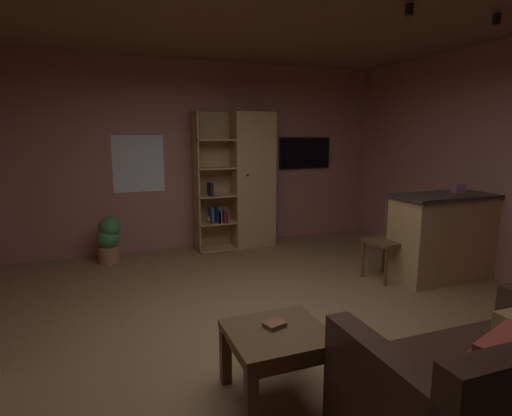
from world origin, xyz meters
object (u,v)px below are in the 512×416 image
object	(u,v)px
dining_chair	(391,235)
coffee_table	(278,344)
potted_floor_plant	(109,238)
kitchen_bar_counter	(451,235)
wall_mounted_tv	(305,153)
leather_couch	(497,396)
bookshelf_cabinet	(247,182)
table_book_0	(275,325)
tissue_box	(458,188)

from	to	relation	value
dining_chair	coffee_table	bearing A→B (deg)	-144.30
potted_floor_plant	dining_chair	bearing A→B (deg)	-30.53
kitchen_bar_counter	wall_mounted_tv	distance (m)	2.69
leather_couch	kitchen_bar_counter	bearing A→B (deg)	48.14
bookshelf_cabinet	table_book_0	bearing A→B (deg)	-107.05
tissue_box	wall_mounted_tv	world-z (taller)	wall_mounted_tv
bookshelf_cabinet	dining_chair	world-z (taller)	bookshelf_cabinet
tissue_box	wall_mounted_tv	bearing A→B (deg)	108.26
bookshelf_cabinet	leather_couch	xyz separation A→B (m)	(-0.15, -4.40, -0.70)
dining_chair	wall_mounted_tv	world-z (taller)	wall_mounted_tv
kitchen_bar_counter	wall_mounted_tv	world-z (taller)	wall_mounted_tv
kitchen_bar_counter	leather_couch	size ratio (longest dim) A/B	1.00
leather_couch	dining_chair	bearing A→B (deg)	62.47
tissue_box	table_book_0	bearing A→B (deg)	-156.12
kitchen_bar_counter	table_book_0	world-z (taller)	kitchen_bar_counter
potted_floor_plant	wall_mounted_tv	xyz separation A→B (m)	(3.13, 0.35, 1.08)
leather_couch	coffee_table	world-z (taller)	leather_couch
table_book_0	potted_floor_plant	size ratio (longest dim) A/B	0.21
kitchen_bar_counter	tissue_box	world-z (taller)	tissue_box
kitchen_bar_counter	table_book_0	distance (m)	3.16
kitchen_bar_counter	table_book_0	xyz separation A→B (m)	(-2.88, -1.29, -0.04)
bookshelf_cabinet	leather_couch	world-z (taller)	bookshelf_cabinet
bookshelf_cabinet	coffee_table	xyz separation A→B (m)	(-1.08, -3.56, -0.64)
kitchen_bar_counter	leather_couch	bearing A→B (deg)	-131.86
coffee_table	wall_mounted_tv	size ratio (longest dim) A/B	0.70
bookshelf_cabinet	kitchen_bar_counter	bearing A→B (deg)	-50.78
table_book_0	coffee_table	bearing A→B (deg)	-93.18
leather_couch	table_book_0	bearing A→B (deg)	135.94
leather_couch	table_book_0	xyz separation A→B (m)	(-0.93, 0.90, 0.17)
kitchen_bar_counter	leather_couch	distance (m)	2.94
table_book_0	wall_mounted_tv	xyz separation A→B (m)	(2.16, 3.72, 0.94)
leather_couch	table_book_0	distance (m)	1.30
leather_couch	coffee_table	xyz separation A→B (m)	(-0.93, 0.84, 0.06)
bookshelf_cabinet	wall_mounted_tv	size ratio (longest dim) A/B	2.26
bookshelf_cabinet	leather_couch	distance (m)	4.46
wall_mounted_tv	bookshelf_cabinet	bearing A→B (deg)	-169.03
leather_couch	potted_floor_plant	bearing A→B (deg)	113.92
table_book_0	wall_mounted_tv	distance (m)	4.40
tissue_box	dining_chair	xyz separation A→B (m)	(-0.78, 0.20, -0.55)
bookshelf_cabinet	coffee_table	distance (m)	3.78
leather_couch	wall_mounted_tv	bearing A→B (deg)	74.98
coffee_table	table_book_0	distance (m)	0.12
kitchen_bar_counter	tissue_box	size ratio (longest dim) A/B	12.70
leather_couch	potted_floor_plant	world-z (taller)	leather_couch
coffee_table	dining_chair	xyz separation A→B (m)	(2.19, 1.57, 0.16)
dining_chair	wall_mounted_tv	xyz separation A→B (m)	(-0.02, 2.20, 0.89)
tissue_box	coffee_table	world-z (taller)	tissue_box
potted_floor_plant	kitchen_bar_counter	bearing A→B (deg)	-28.39
kitchen_bar_counter	coffee_table	size ratio (longest dim) A/B	2.39
dining_chair	potted_floor_plant	bearing A→B (deg)	149.47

